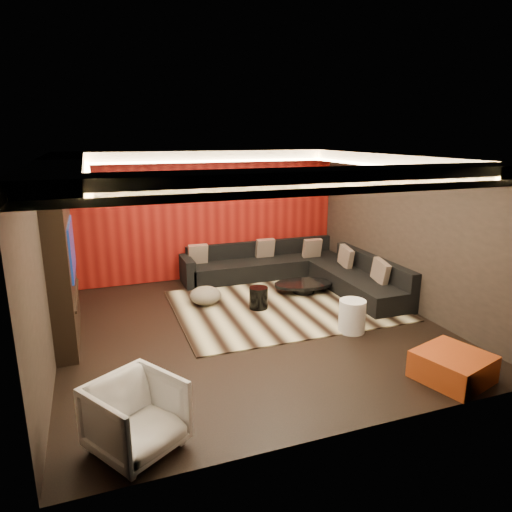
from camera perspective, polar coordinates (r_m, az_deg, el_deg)
name	(u,v)px	position (r m, az deg, el deg)	size (l,w,h in m)	color
floor	(251,327)	(7.74, -0.58, -8.89)	(6.00, 6.00, 0.02)	black
ceiling	(251,155)	(7.09, -0.64, 12.45)	(6.00, 6.00, 0.02)	silver
wall_back	(206,215)	(10.12, -6.30, 5.09)	(6.00, 0.02, 2.80)	black
wall_left	(46,263)	(6.93, -24.80, -0.83)	(0.02, 6.00, 2.80)	black
wall_right	(407,232)	(8.73, 18.39, 2.83)	(0.02, 6.00, 2.80)	black
red_feature_wall	(206,216)	(10.08, -6.24, 5.05)	(5.98, 0.05, 2.78)	#6B0C0A
soffit_back	(208,156)	(9.68, -6.07, 12.34)	(6.00, 0.60, 0.22)	silver
soffit_front	(342,180)	(4.64, 10.65, 9.38)	(6.00, 0.60, 0.22)	silver
soffit_left	(60,168)	(6.70, -23.34, 10.08)	(0.60, 4.80, 0.22)	silver
soffit_right	(399,160)	(8.38, 17.42, 11.36)	(0.60, 4.80, 0.22)	silver
cove_back	(212,161)	(9.35, -5.54, 11.71)	(4.80, 0.08, 0.04)	#FFD899
cove_front	(325,185)	(4.94, 8.59, 8.75)	(4.80, 0.08, 0.04)	#FFD899
cove_left	(87,174)	(6.70, -20.33, 9.59)	(0.08, 4.80, 0.04)	#FFD899
cove_right	(382,166)	(8.19, 15.44, 10.80)	(0.08, 4.80, 0.04)	#FFD899
tv_surround	(63,271)	(7.57, -23.03, -1.74)	(0.30, 2.00, 2.20)	black
tv_screen	(71,248)	(7.48, -22.08, 0.94)	(0.04, 1.30, 0.80)	black
tv_shelf	(76,294)	(7.68, -21.54, -4.50)	(0.04, 1.60, 0.04)	black
rug	(283,305)	(8.63, 3.44, -6.19)	(4.00, 3.00, 0.02)	#C0B78C
coffee_table	(304,287)	(9.31, 5.96, -3.92)	(1.20, 1.20, 0.20)	black
drum_stool	(259,298)	(8.39, 0.32, -5.25)	(0.34, 0.34, 0.40)	black
striped_pouf	(205,295)	(8.67, -6.34, -4.93)	(0.60, 0.60, 0.33)	beige
white_side_table	(352,316)	(7.62, 11.92, -7.36)	(0.43, 0.43, 0.54)	silver
orange_ottoman	(453,367)	(6.65, 23.37, -12.57)	(0.83, 0.83, 0.37)	#AC2516
armchair	(136,416)	(5.00, -14.75, -18.83)	(0.81, 0.83, 0.76)	white
sectional_sofa	(298,271)	(9.89, 5.32, -1.89)	(3.65, 3.50, 0.75)	black
throw_pillows	(298,255)	(9.80, 5.25, 0.12)	(3.22, 2.81, 0.50)	beige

